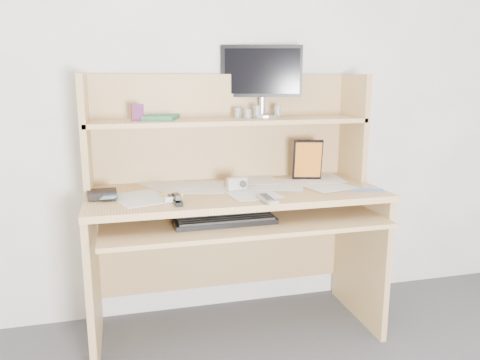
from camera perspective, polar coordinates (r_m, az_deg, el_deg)
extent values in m
cube|color=white|center=(2.51, -2.31, 11.63)|extent=(3.60, 0.04, 2.50)
cube|color=tan|center=(2.26, -0.52, -1.59)|extent=(1.40, 0.60, 0.03)
cube|color=tan|center=(2.33, -17.46, -11.51)|extent=(0.03, 0.56, 0.72)
cube|color=tan|center=(2.62, 14.41, -8.66)|extent=(0.03, 0.56, 0.72)
cube|color=tan|center=(2.65, -1.98, -8.54)|extent=(1.34, 0.02, 0.41)
cube|color=tan|center=(2.18, 0.24, -4.75)|extent=(1.28, 0.55, 0.02)
cube|color=tan|center=(2.49, -2.12, 6.45)|extent=(1.40, 0.02, 0.55)
cube|color=tan|center=(2.31, -18.32, 5.37)|extent=(0.03, 0.30, 0.55)
cube|color=tan|center=(2.60, 13.60, 6.34)|extent=(0.03, 0.30, 0.55)
cube|color=tan|center=(2.35, -1.41, 7.21)|extent=(1.38, 0.30, 0.02)
cube|color=silver|center=(2.26, -0.52, -1.15)|extent=(1.32, 0.54, 0.01)
cube|color=black|center=(2.08, -1.86, -4.97)|extent=(0.45, 0.17, 0.02)
cube|color=black|center=(2.07, -1.86, -4.57)|extent=(0.42, 0.15, 0.01)
cube|color=gray|center=(2.04, 3.29, -2.33)|extent=(0.06, 0.16, 0.02)
cube|color=#B9B9BC|center=(2.08, -8.42, -2.00)|extent=(0.06, 0.10, 0.02)
cube|color=black|center=(2.02, -7.67, -2.22)|extent=(0.04, 0.12, 0.04)
cube|color=black|center=(2.18, -16.46, -1.65)|extent=(0.13, 0.11, 0.03)
cube|color=#E8F440|center=(2.17, -8.35, -1.81)|extent=(0.10, 0.10, 0.01)
cube|color=silver|center=(2.24, -0.40, -0.43)|extent=(0.10, 0.05, 0.06)
cube|color=black|center=(2.46, 8.22, 2.46)|extent=(0.15, 0.05, 0.21)
cylinder|color=blue|center=(2.30, 15.35, -1.17)|extent=(0.14, 0.05, 0.01)
cube|color=maroon|center=(2.28, -12.38, 8.05)|extent=(0.06, 0.03, 0.08)
cube|color=#378B56|center=(2.35, -9.61, 7.56)|extent=(0.20, 0.24, 0.02)
cylinder|color=black|center=(2.40, -0.26, 8.18)|extent=(0.04, 0.04, 0.05)
cylinder|color=white|center=(2.40, 2.07, 8.32)|extent=(0.04, 0.04, 0.06)
cylinder|color=black|center=(2.35, 0.92, 8.06)|extent=(0.04, 0.04, 0.05)
cylinder|color=white|center=(2.43, 4.63, 8.35)|extent=(0.05, 0.05, 0.06)
cylinder|color=#A3A3A8|center=(2.48, 2.76, 7.86)|extent=(0.21, 0.21, 0.01)
cylinder|color=#A3A3A8|center=(2.48, 2.71, 9.04)|extent=(0.04, 0.04, 0.09)
cube|color=black|center=(2.50, 2.63, 13.11)|extent=(0.42, 0.14, 0.26)
cube|color=black|center=(2.48, 2.73, 13.11)|extent=(0.38, 0.11, 0.23)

